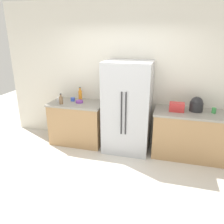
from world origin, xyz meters
TOP-DOWN VIEW (x-y plane):
  - ground_plane at (0.00, 0.00)m, footprint 10.85×10.85m
  - kitchen_back_panel at (0.00, 1.71)m, footprint 5.43×0.10m
  - counter_left at (-0.97, 1.32)m, footprint 1.14×0.69m
  - counter_right at (1.43, 1.32)m, footprint 1.56×0.69m
  - refrigerator at (0.13, 1.28)m, footprint 0.90×0.74m
  - toaster at (1.06, 1.30)m, footprint 0.27×0.16m
  - rice_cooker at (1.41, 1.40)m, footprint 0.24×0.24m
  - bottle_a at (-1.24, 1.15)m, footprint 0.08×0.08m
  - bottle_b at (-0.96, 1.50)m, footprint 0.08×0.08m
  - cup_a at (1.05, 1.50)m, footprint 0.07×0.07m
  - cup_b at (-1.10, 1.41)m, footprint 0.09×0.09m
  - cup_c at (1.72, 1.37)m, footprint 0.08×0.08m
  - cup_d at (-1.35, 1.27)m, footprint 0.09×0.09m
  - bowl_a at (-0.91, 1.32)m, footprint 0.16×0.16m

SIDE VIEW (x-z plane):
  - ground_plane at x=0.00m, z-range 0.00..0.00m
  - counter_right at x=1.43m, z-range 0.00..0.91m
  - counter_left at x=-0.97m, z-range 0.00..0.91m
  - refrigerator at x=0.13m, z-range 0.00..1.80m
  - bowl_a at x=-0.91m, z-range 0.91..0.95m
  - cup_b at x=-1.10m, z-range 0.91..0.98m
  - cup_c at x=1.72m, z-range 0.91..1.00m
  - cup_d at x=-1.35m, z-range 0.91..1.01m
  - cup_a at x=1.05m, z-range 0.91..1.01m
  - toaster at x=1.06m, z-range 0.91..1.07m
  - bottle_a at x=-1.24m, z-range 0.88..1.10m
  - bottle_b at x=-0.96m, z-range 0.88..1.17m
  - rice_cooker at x=1.41m, z-range 0.89..1.17m
  - kitchen_back_panel at x=0.00m, z-range 0.00..2.92m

